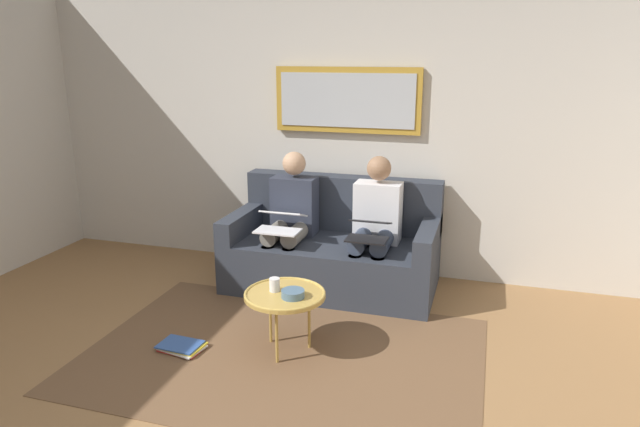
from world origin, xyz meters
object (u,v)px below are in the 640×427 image
cup (275,285)px  laptop_white (281,221)px  bowl (293,294)px  person_right (291,215)px  couch (334,250)px  magazine_stack (182,346)px  framed_mirror (347,100)px  person_left (375,222)px  coffee_table (285,295)px  laptop_black (369,229)px

cup → laptop_white: (0.29, -0.89, 0.16)m
cup → bowl: (-0.15, 0.06, -0.02)m
person_right → laptop_white: (0.00, 0.24, 0.02)m
couch → magazine_stack: size_ratio=5.47×
framed_mirror → bowl: bearing=92.5°
cup → bowl: cup is taller
couch → magazine_stack: (0.68, 1.41, -0.29)m
magazine_stack → person_left: bearing=-127.9°
couch → cup: 1.21m
bowl → magazine_stack: size_ratio=0.48×
laptop_white → magazine_stack: size_ratio=1.11×
coffee_table → magazine_stack: bearing=15.9°
laptop_black → magazine_stack: laptop_black is taller
framed_mirror → cup: (0.08, 1.59, -1.08)m
couch → person_right: 0.47m
cup → magazine_stack: cup is taller
framed_mirror → coffee_table: bearing=90.0°
couch → laptop_black: couch is taller
cup → laptop_white: laptop_white is taller
laptop_black → person_left: bearing=-90.0°
coffee_table → person_left: bearing=-107.6°
bowl → person_left: 1.24m
framed_mirror → person_right: 1.11m
cup → person_left: (-0.44, -1.13, 0.14)m
couch → laptop_black: 0.57m
bowl → laptop_white: laptop_white is taller
bowl → person_right: size_ratio=0.13×
person_left → laptop_white: size_ratio=3.21×
cup → person_right: bearing=-75.7°
couch → magazine_stack: couch is taller
laptop_black → laptop_white: (0.73, -0.01, 0.00)m
framed_mirror → cup: size_ratio=14.32×
person_left → laptop_black: person_left is taller
laptop_white → magazine_stack: bearing=74.1°
coffee_table → laptop_black: (-0.37, -0.90, 0.22)m
laptop_white → coffee_table: bearing=112.0°
cup → person_left: person_left is taller
cup → laptop_black: size_ratio=0.27×
couch → cup: (0.08, 1.20, 0.15)m
person_left → couch: bearing=-10.5°
magazine_stack → coffee_table: bearing=-164.1°
cup → laptop_black: (-0.44, -0.88, 0.16)m
couch → laptop_white: 0.57m
coffee_table → laptop_white: 1.00m
framed_mirror → cup: framed_mirror is taller
couch → magazine_stack: bearing=64.2°
couch → magazine_stack: 1.59m
couch → person_right: (0.37, 0.07, 0.30)m
couch → framed_mirror: 1.30m
person_right → coffee_table: bearing=107.7°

